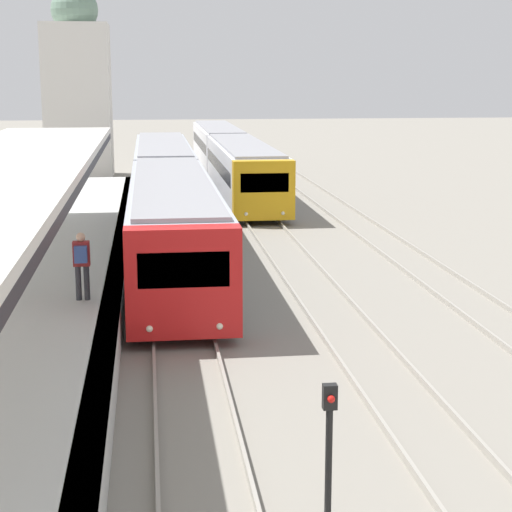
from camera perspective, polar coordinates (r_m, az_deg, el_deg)
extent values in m
cube|color=beige|center=(21.55, -16.51, 5.80)|extent=(4.00, 27.41, 0.20)
cube|color=black|center=(21.34, -11.26, 5.41)|extent=(0.08, 27.41, 0.24)
cylinder|color=#47474C|center=(21.77, -16.25, 1.45)|extent=(0.16, 0.16, 3.12)
cylinder|color=#47474C|center=(32.53, -13.31, 4.94)|extent=(0.16, 0.16, 3.12)
cylinder|color=#2D2D33|center=(21.14, -11.75, -1.77)|extent=(0.14, 0.14, 0.85)
cylinder|color=#2D2D33|center=(21.12, -11.21, -1.76)|extent=(0.14, 0.14, 0.85)
cube|color=maroon|center=(20.97, -11.57, 0.16)|extent=(0.40, 0.22, 0.60)
sphere|color=tan|center=(20.90, -11.61, 1.24)|extent=(0.22, 0.22, 0.22)
cube|color=#334C8E|center=(20.77, -11.61, 0.10)|extent=(0.30, 0.18, 0.40)
cube|color=red|center=(19.84, -4.87, -1.74)|extent=(2.68, 0.70, 2.59)
cube|color=black|center=(19.44, -4.85, -0.93)|extent=(2.09, 0.04, 0.83)
sphere|color=#EFEACC|center=(19.76, -7.12, -4.83)|extent=(0.16, 0.16, 0.16)
sphere|color=#EFEACC|center=(19.82, -2.44, -4.70)|extent=(0.16, 0.16, 0.16)
cube|color=#A8ADB7|center=(27.82, -5.57, 2.20)|extent=(2.68, 15.60, 2.59)
cube|color=gray|center=(27.63, -5.63, 4.96)|extent=(2.36, 15.29, 0.12)
cube|color=black|center=(27.78, -5.59, 2.78)|extent=(2.70, 14.35, 0.67)
cylinder|color=black|center=(23.12, -7.97, -2.95)|extent=(0.12, 0.70, 0.70)
cylinder|color=black|center=(23.19, -2.31, -2.79)|extent=(0.12, 0.70, 0.70)
cylinder|color=black|center=(33.02, -7.78, 1.54)|extent=(0.12, 0.70, 0.70)
cylinder|color=black|center=(33.07, -3.82, 1.64)|extent=(0.12, 0.70, 0.70)
cube|color=#A8ADB7|center=(43.62, -6.21, 5.70)|extent=(2.68, 15.60, 2.59)
cube|color=gray|center=(43.50, -6.25, 7.47)|extent=(2.36, 15.29, 0.12)
cube|color=black|center=(43.60, -6.21, 6.07)|extent=(2.70, 14.35, 0.67)
cylinder|color=black|center=(38.75, -7.71, 3.08)|extent=(0.12, 0.70, 0.70)
cylinder|color=black|center=(38.79, -4.33, 3.16)|extent=(0.12, 0.70, 0.70)
cylinder|color=black|center=(48.79, -7.63, 4.89)|extent=(0.12, 0.70, 0.70)
cylinder|color=black|center=(48.83, -4.95, 4.95)|extent=(0.12, 0.70, 0.70)
cube|color=gold|center=(36.12, 0.51, 4.42)|extent=(2.61, 0.70, 2.50)
cube|color=black|center=(35.75, 0.58, 4.90)|extent=(2.03, 0.04, 0.80)
sphere|color=#EFEACC|center=(35.82, -0.66, 2.82)|extent=(0.16, 0.16, 0.16)
sphere|color=#EFEACC|center=(36.03, 1.81, 2.87)|extent=(0.16, 0.16, 0.16)
cube|color=silver|center=(43.89, -0.87, 5.75)|extent=(2.61, 15.08, 2.50)
cube|color=gray|center=(43.77, -0.88, 7.45)|extent=(2.29, 14.78, 0.12)
cube|color=black|center=(43.86, -0.88, 6.11)|extent=(2.63, 13.87, 0.65)
cylinder|color=black|center=(39.09, -1.69, 3.26)|extent=(0.12, 0.70, 0.70)
cylinder|color=black|center=(39.37, 1.52, 3.32)|extent=(0.12, 0.70, 0.70)
cylinder|color=black|center=(48.77, -2.80, 4.98)|extent=(0.12, 0.70, 0.70)
cylinder|color=black|center=(48.99, -0.21, 5.02)|extent=(0.12, 0.70, 0.70)
cube|color=silver|center=(59.19, -2.53, 7.34)|extent=(2.61, 15.08, 2.50)
cube|color=gray|center=(59.10, -2.54, 8.60)|extent=(2.29, 14.78, 0.12)
cube|color=black|center=(59.17, -2.53, 7.60)|extent=(2.63, 13.87, 0.65)
cylinder|color=black|center=(54.35, -3.27, 5.68)|extent=(0.12, 0.70, 0.70)
cylinder|color=black|center=(54.54, -0.93, 5.72)|extent=(0.12, 0.70, 0.70)
cylinder|color=black|center=(64.08, -3.88, 6.62)|extent=(0.12, 0.70, 0.70)
cylinder|color=black|center=(64.25, -1.89, 6.66)|extent=(0.12, 0.70, 0.70)
cylinder|color=black|center=(12.50, 4.86, -13.69)|extent=(0.10, 0.10, 1.68)
cube|color=black|center=(12.10, 4.94, -9.33)|extent=(0.20, 0.14, 0.36)
sphere|color=red|center=(12.02, 5.04, -9.48)|extent=(0.11, 0.11, 0.11)
cube|color=silver|center=(54.90, -11.77, 10.06)|extent=(4.00, 4.00, 9.37)
sphere|color=slate|center=(55.02, -12.01, 15.76)|extent=(2.85, 2.85, 2.85)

